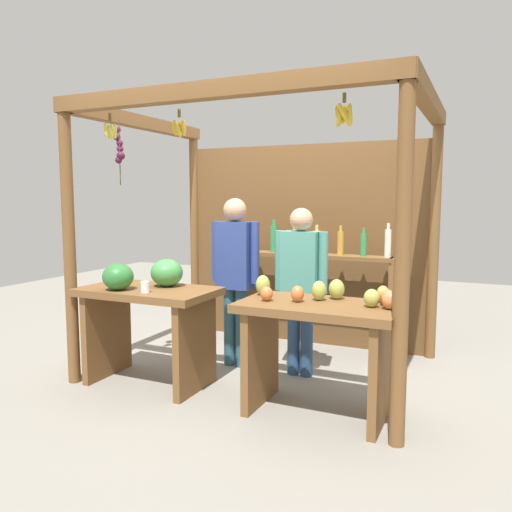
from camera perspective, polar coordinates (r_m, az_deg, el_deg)
ground_plane at (r=4.78m, az=1.01°, el=-12.53°), size 12.00×12.00×0.00m
market_stall at (r=4.93m, az=3.04°, el=4.53°), size 2.81×2.08×2.36m
fruit_counter_left at (r=4.35m, az=-12.05°, el=-5.67°), size 1.13×0.67×1.05m
fruit_counter_right at (r=3.70m, az=7.20°, el=-8.54°), size 1.13×0.64×0.97m
bottle_shelf_unit at (r=5.22m, az=5.40°, el=-1.83°), size 1.80×0.22×1.35m
vendor_man at (r=4.66m, az=-2.36°, el=-1.24°), size 0.48×0.21×1.56m
vendor_woman at (r=4.42m, az=5.05°, el=-2.41°), size 0.48×0.20×1.48m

